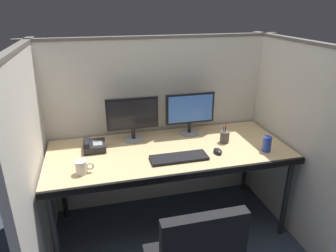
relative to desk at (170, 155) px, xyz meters
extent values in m
plane|color=#2D3847|center=(0.00, -0.29, -0.69)|extent=(8.00, 8.00, 0.00)
cube|color=beige|center=(0.00, 0.46, 0.08)|extent=(2.20, 0.05, 1.55)
cube|color=#605B56|center=(0.00, 0.46, 0.87)|extent=(2.21, 0.06, 0.02)
cube|color=beige|center=(-0.99, -0.09, 0.08)|extent=(0.05, 1.40, 1.55)
cube|color=#605B56|center=(-0.99, -0.09, 0.87)|extent=(0.06, 1.41, 0.02)
cube|color=beige|center=(0.99, -0.09, 0.08)|extent=(0.05, 1.40, 1.55)
cube|color=#605B56|center=(0.99, -0.09, 0.87)|extent=(0.06, 1.41, 0.02)
cube|color=tan|center=(0.00, 0.01, 0.03)|extent=(1.90, 0.80, 0.04)
cube|color=black|center=(0.00, -0.38, 0.03)|extent=(1.90, 0.02, 0.05)
cylinder|color=black|center=(-0.89, -0.33, -0.34)|extent=(0.04, 0.04, 0.70)
cylinder|color=black|center=(0.89, -0.33, -0.34)|extent=(0.04, 0.04, 0.70)
cylinder|color=black|center=(-0.89, 0.35, -0.34)|extent=(0.04, 0.04, 0.70)
cylinder|color=black|center=(0.89, 0.35, -0.34)|extent=(0.04, 0.04, 0.70)
cylinder|color=gray|center=(-0.25, 0.27, 0.06)|extent=(0.17, 0.17, 0.01)
cylinder|color=black|center=(-0.25, 0.27, 0.11)|extent=(0.03, 0.03, 0.09)
cube|color=black|center=(-0.25, 0.27, 0.29)|extent=(0.43, 0.03, 0.27)
cube|color=black|center=(-0.25, 0.25, 0.29)|extent=(0.39, 0.01, 0.23)
cylinder|color=gray|center=(0.25, 0.27, 0.06)|extent=(0.17, 0.17, 0.01)
cylinder|color=black|center=(0.25, 0.27, 0.11)|extent=(0.03, 0.03, 0.09)
cube|color=black|center=(0.25, 0.27, 0.29)|extent=(0.43, 0.03, 0.27)
cube|color=#3F72D8|center=(0.25, 0.26, 0.29)|extent=(0.39, 0.01, 0.23)
cube|color=black|center=(0.03, -0.17, 0.06)|extent=(0.43, 0.15, 0.02)
ellipsoid|color=black|center=(0.35, -0.14, 0.07)|extent=(0.06, 0.10, 0.03)
cylinder|color=#59595B|center=(0.35, -0.13, 0.08)|extent=(0.01, 0.01, 0.01)
cube|color=black|center=(-0.58, 0.15, 0.08)|extent=(0.17, 0.19, 0.06)
cube|color=black|center=(-0.63, 0.15, 0.12)|extent=(0.04, 0.17, 0.03)
cube|color=gray|center=(-0.55, 0.14, 0.11)|extent=(0.07, 0.09, 0.00)
cylinder|color=#263FB2|center=(0.73, -0.21, 0.11)|extent=(0.07, 0.07, 0.12)
cylinder|color=silver|center=(-0.68, -0.20, 0.10)|extent=(0.08, 0.08, 0.09)
torus|color=silver|center=(-0.62, -0.20, 0.10)|extent=(0.06, 0.01, 0.06)
cylinder|color=#4C4742|center=(0.48, 0.03, 0.10)|extent=(0.08, 0.08, 0.09)
cylinder|color=red|center=(0.49, 0.04, 0.14)|extent=(0.01, 0.01, 0.16)
cylinder|color=#263FB2|center=(0.47, 0.04, 0.13)|extent=(0.01, 0.01, 0.13)
cylinder|color=black|center=(0.48, 0.03, 0.13)|extent=(0.01, 0.01, 0.13)
camera|label=1|loc=(-0.55, -2.10, 1.13)|focal=32.66mm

